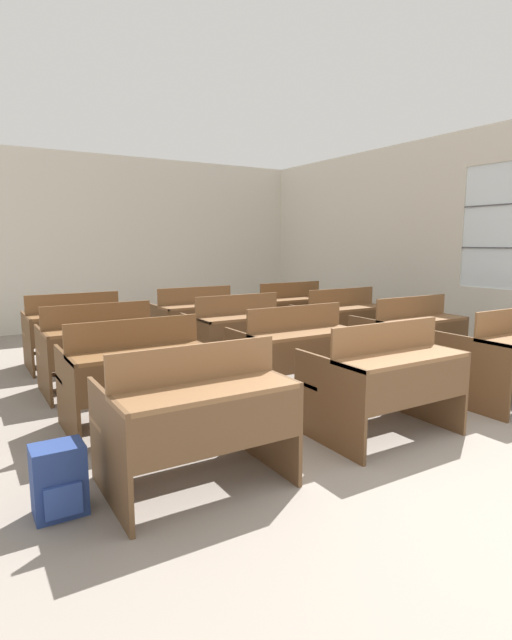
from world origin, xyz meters
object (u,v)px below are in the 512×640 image
(bench_front_left, at_px, (197,415))
(bench_front_center, at_px, (384,379))
(bench_second_center, at_px, (295,351))
(bench_back_right, at_px, (290,311))
(bench_second_right, at_px, (410,335))
(bench_third_center, at_px, (237,332))
(bench_second_left, at_px, (136,373))
(bench_third_left, at_px, (99,347))
(bench_back_left, at_px, (75,330))
(bench_third_right, at_px, (341,322))
(bench_back_center, at_px, (196,319))
(schoolbag, at_px, (59,480))
(bench_front_right, at_px, (509,355))

(bench_front_left, bearing_deg, bench_front_center, 0.37)
(bench_second_center, height_order, bench_back_right, same)
(bench_second_right, xyz_separation_m, bench_third_center, (-1.58, 1.19, 0.00))
(bench_second_left, xyz_separation_m, bench_second_center, (1.58, 0.01, 0.00))
(bench_second_right, bearing_deg, bench_third_left, 159.69)
(bench_second_left, distance_m, bench_third_left, 1.18)
(bench_second_center, height_order, bench_back_left, same)
(bench_front_center, bearing_deg, bench_second_center, 90.46)
(bench_front_center, height_order, bench_second_center, same)
(bench_third_right, bearing_deg, bench_third_left, 179.68)
(bench_front_center, relative_size, bench_third_right, 1.00)
(bench_front_center, relative_size, bench_back_left, 1.00)
(bench_third_left, bearing_deg, bench_back_left, 89.88)
(bench_back_right, bearing_deg, bench_front_left, -131.94)
(bench_front_center, relative_size, bench_third_left, 1.00)
(bench_second_center, xyz_separation_m, bench_third_center, (0.02, 1.18, 0.00))
(bench_third_center, bearing_deg, bench_second_center, -90.92)
(bench_back_left, xyz_separation_m, bench_back_center, (1.60, 0.02, 0.00))
(bench_back_center, height_order, schoolbag, bench_back_center)
(bench_second_left, relative_size, bench_third_left, 1.00)
(bench_front_center, bearing_deg, bench_third_left, 124.17)
(bench_back_left, bearing_deg, bench_second_center, -56.08)
(bench_second_left, distance_m, bench_second_right, 3.18)
(bench_third_center, distance_m, bench_back_right, 1.95)
(bench_second_left, bearing_deg, bench_front_center, -36.07)
(bench_back_left, bearing_deg, bench_third_center, -36.16)
(bench_second_center, bearing_deg, bench_third_right, 36.20)
(bench_second_left, xyz_separation_m, schoolbag, (-0.79, -1.08, -0.25))
(bench_second_right, bearing_deg, bench_back_center, 123.71)
(bench_front_right, distance_m, bench_back_right, 3.53)
(bench_back_left, bearing_deg, bench_third_right, -20.75)
(bench_third_center, relative_size, bench_back_right, 1.00)
(bench_second_left, height_order, bench_back_right, same)
(bench_front_right, relative_size, bench_third_left, 1.00)
(bench_third_left, height_order, bench_third_center, same)
(bench_third_right, height_order, schoolbag, bench_third_right)
(bench_third_right, bearing_deg, bench_back_right, 89.31)
(bench_front_left, bearing_deg, bench_second_center, 36.81)
(bench_second_center, bearing_deg, bench_front_right, -36.59)
(bench_front_left, relative_size, bench_back_center, 1.00)
(bench_second_center, bearing_deg, bench_third_left, 143.49)
(bench_front_left, xyz_separation_m, bench_third_center, (1.60, 2.36, 0.00))
(bench_third_left, height_order, bench_third_right, same)
(bench_front_center, xyz_separation_m, bench_third_center, (0.01, 2.35, 0.00))
(bench_second_left, distance_m, bench_second_center, 1.58)
(schoolbag, bearing_deg, bench_front_left, -6.44)
(bench_front_center, distance_m, bench_back_right, 3.85)
(bench_second_center, distance_m, bench_second_right, 1.60)
(bench_front_left, relative_size, bench_back_right, 1.00)
(bench_second_right, bearing_deg, bench_back_right, 90.24)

